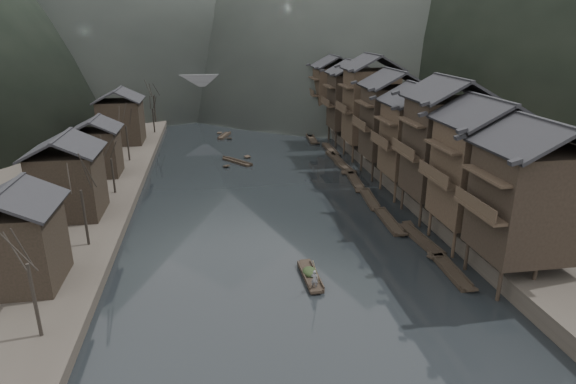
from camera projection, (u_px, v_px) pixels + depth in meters
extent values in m
plane|color=black|center=(287.00, 252.00, 43.27)|extent=(300.00, 300.00, 0.00)
cube|color=#2D2823|center=(446.00, 134.00, 85.45)|extent=(40.00, 200.00, 1.80)
cube|color=#2D2823|center=(26.00, 151.00, 75.10)|extent=(40.00, 200.00, 1.20)
cylinder|color=black|center=(500.00, 285.00, 35.27)|extent=(0.30, 0.30, 2.90)
cylinder|color=black|center=(467.00, 255.00, 39.74)|extent=(0.30, 0.30, 2.90)
cylinder|color=black|center=(534.00, 282.00, 35.68)|extent=(0.30, 0.30, 2.90)
cylinder|color=black|center=(497.00, 253.00, 40.15)|extent=(0.30, 0.30, 2.90)
cube|color=black|center=(530.00, 202.00, 36.17)|extent=(7.00, 6.00, 8.22)
cube|color=black|center=(480.00, 210.00, 35.71)|extent=(1.20, 5.70, 0.25)
cylinder|color=black|center=(454.00, 244.00, 41.79)|extent=(0.30, 0.30, 2.90)
cylinder|color=black|center=(430.00, 223.00, 46.26)|extent=(0.30, 0.30, 2.90)
cylinder|color=black|center=(483.00, 242.00, 42.20)|extent=(0.30, 0.30, 2.90)
cylinder|color=black|center=(457.00, 221.00, 46.67)|extent=(0.30, 0.30, 2.90)
cube|color=black|center=(481.00, 172.00, 42.60)|extent=(7.00, 6.00, 8.75)
cube|color=black|center=(438.00, 179.00, 42.15)|extent=(1.20, 5.70, 0.25)
cylinder|color=black|center=(420.00, 214.00, 48.31)|extent=(0.30, 0.30, 2.90)
cylinder|color=black|center=(402.00, 198.00, 52.78)|extent=(0.30, 0.30, 2.90)
cylinder|color=black|center=(446.00, 213.00, 48.72)|extent=(0.30, 0.30, 2.90)
cylinder|color=black|center=(426.00, 197.00, 53.19)|extent=(0.30, 0.30, 2.90)
cube|color=black|center=(445.00, 148.00, 48.95)|extent=(7.00, 6.00, 9.75)
cube|color=black|center=(407.00, 154.00, 48.52)|extent=(1.20, 5.70, 0.25)
cylinder|color=black|center=(395.00, 192.00, 54.83)|extent=(0.30, 0.30, 2.90)
cylinder|color=black|center=(381.00, 179.00, 59.30)|extent=(0.30, 0.30, 2.90)
cylinder|color=black|center=(418.00, 190.00, 55.24)|extent=(0.30, 0.30, 2.90)
cylinder|color=black|center=(402.00, 178.00, 59.71)|extent=(0.30, 0.30, 2.90)
cube|color=black|center=(416.00, 139.00, 55.73)|extent=(7.00, 6.00, 8.22)
cube|color=black|center=(383.00, 144.00, 55.27)|extent=(1.20, 5.70, 0.25)
cylinder|color=black|center=(372.00, 171.00, 62.28)|extent=(0.30, 0.30, 2.90)
cylinder|color=black|center=(361.00, 161.00, 66.75)|extent=(0.30, 0.30, 2.90)
cylinder|color=black|center=(393.00, 170.00, 62.69)|extent=(0.30, 0.30, 2.90)
cylinder|color=black|center=(380.00, 161.00, 67.16)|extent=(0.30, 0.30, 2.90)
cube|color=black|center=(392.00, 122.00, 63.03)|extent=(7.00, 6.00, 9.11)
cube|color=black|center=(362.00, 127.00, 62.59)|extent=(1.20, 5.70, 0.25)
cylinder|color=black|center=(353.00, 154.00, 70.66)|extent=(0.30, 0.30, 2.90)
cylinder|color=black|center=(344.00, 146.00, 75.13)|extent=(0.30, 0.30, 2.90)
cylinder|color=black|center=(371.00, 153.00, 71.07)|extent=(0.30, 0.30, 2.90)
cylinder|color=black|center=(361.00, 145.00, 75.54)|extent=(0.30, 0.30, 2.90)
cube|color=black|center=(370.00, 106.00, 71.18)|extent=(7.00, 6.00, 10.51)
cube|color=black|center=(344.00, 110.00, 70.76)|extent=(1.20, 5.70, 0.25)
cylinder|color=black|center=(336.00, 139.00, 79.98)|extent=(0.30, 0.30, 2.90)
cylinder|color=black|center=(329.00, 132.00, 84.45)|extent=(0.30, 0.30, 2.90)
cylinder|color=black|center=(352.00, 138.00, 80.39)|extent=(0.30, 0.30, 2.90)
cylinder|color=black|center=(344.00, 132.00, 84.86)|extent=(0.30, 0.30, 2.90)
cube|color=black|center=(351.00, 101.00, 80.76)|extent=(7.00, 6.00, 8.96)
cube|color=black|center=(328.00, 104.00, 80.31)|extent=(1.20, 5.70, 0.25)
cylinder|color=black|center=(320.00, 124.00, 91.15)|extent=(0.30, 0.30, 2.90)
cylinder|color=black|center=(315.00, 120.00, 95.62)|extent=(0.30, 0.30, 2.90)
cylinder|color=black|center=(334.00, 124.00, 91.56)|extent=(0.30, 0.30, 2.90)
cylinder|color=black|center=(328.00, 119.00, 96.03)|extent=(0.30, 0.30, 2.90)
cube|color=black|center=(334.00, 91.00, 91.93)|extent=(7.00, 6.00, 8.99)
cube|color=black|center=(313.00, 94.00, 91.48)|extent=(1.20, 5.70, 0.25)
cube|color=black|center=(18.00, 244.00, 35.09)|extent=(5.50, 5.50, 6.00)
cube|color=black|center=(69.00, 182.00, 48.05)|extent=(6.00, 6.00, 6.50)
cube|color=black|center=(98.00, 151.00, 61.20)|extent=(5.00, 5.00, 5.80)
cube|color=black|center=(121.00, 120.00, 77.80)|extent=(6.50, 6.50, 6.80)
cylinder|color=black|center=(39.00, 297.00, 29.28)|extent=(0.24, 0.24, 5.02)
cylinder|color=black|center=(89.00, 215.00, 41.69)|extent=(0.24, 0.24, 5.07)
cylinder|color=black|center=(118.00, 174.00, 54.89)|extent=(0.24, 0.24, 4.04)
cylinder|color=black|center=(134.00, 141.00, 67.88)|extent=(0.24, 0.24, 4.94)
cylinder|color=black|center=(149.00, 119.00, 85.28)|extent=(0.24, 0.24, 4.26)
cylinder|color=black|center=(155.00, 108.00, 94.27)|extent=(0.24, 0.24, 5.17)
cube|color=black|center=(451.00, 271.00, 39.55)|extent=(1.35, 6.18, 0.30)
cube|color=black|center=(451.00, 269.00, 39.49)|extent=(1.40, 6.06, 0.10)
cube|color=black|center=(434.00, 254.00, 42.23)|extent=(0.97, 0.80, 0.33)
cube|color=black|center=(471.00, 288.00, 36.78)|extent=(0.97, 0.80, 0.33)
cube|color=black|center=(420.00, 240.00, 45.31)|extent=(1.72, 7.61, 0.30)
cube|color=black|center=(420.00, 238.00, 45.25)|extent=(1.76, 7.47, 0.10)
cube|color=black|center=(408.00, 223.00, 48.67)|extent=(1.01, 1.00, 0.36)
cube|color=black|center=(434.00, 256.00, 41.85)|extent=(1.01, 1.00, 0.36)
cube|color=black|center=(388.00, 221.00, 49.58)|extent=(1.40, 7.11, 0.30)
cube|color=black|center=(388.00, 220.00, 49.52)|extent=(1.45, 6.97, 0.10)
cube|color=black|center=(376.00, 208.00, 52.67)|extent=(0.97, 0.91, 0.35)
cube|color=black|center=(402.00, 233.00, 46.40)|extent=(0.97, 0.91, 0.35)
cube|color=black|center=(370.00, 200.00, 55.64)|extent=(1.75, 6.45, 0.30)
cube|color=black|center=(370.00, 198.00, 55.58)|extent=(1.79, 6.33, 0.10)
cube|color=black|center=(359.00, 190.00, 58.38)|extent=(1.01, 0.88, 0.34)
cube|color=black|center=(381.00, 208.00, 52.81)|extent=(1.01, 0.88, 0.34)
cube|color=black|center=(355.00, 181.00, 62.30)|extent=(1.79, 7.43, 0.30)
cube|color=black|center=(355.00, 179.00, 62.24)|extent=(1.83, 7.29, 0.10)
cube|color=black|center=(345.00, 172.00, 65.48)|extent=(1.02, 0.98, 0.36)
cube|color=black|center=(365.00, 188.00, 59.03)|extent=(1.02, 0.98, 0.36)
cube|color=black|center=(345.00, 168.00, 67.66)|extent=(1.59, 6.19, 0.30)
cube|color=black|center=(345.00, 167.00, 67.60)|extent=(1.63, 6.07, 0.10)
cube|color=black|center=(341.00, 162.00, 70.38)|extent=(0.99, 0.83, 0.33)
cube|color=black|center=(349.00, 173.00, 64.85)|extent=(0.99, 0.83, 0.33)
cube|color=black|center=(334.00, 157.00, 73.14)|extent=(1.32, 6.18, 0.30)
cube|color=black|center=(334.00, 156.00, 73.08)|extent=(1.37, 6.06, 0.10)
cube|color=black|center=(330.00, 152.00, 75.86)|extent=(0.96, 0.79, 0.33)
cube|color=black|center=(338.00, 162.00, 70.33)|extent=(0.96, 0.79, 0.33)
cube|color=black|center=(330.00, 150.00, 77.54)|extent=(1.13, 7.50, 0.30)
cube|color=black|center=(330.00, 149.00, 77.48)|extent=(1.18, 7.35, 0.10)
cube|color=black|center=(325.00, 144.00, 80.85)|extent=(0.94, 0.92, 0.36)
cube|color=black|center=(336.00, 155.00, 74.15)|extent=(0.94, 0.92, 0.36)
cube|color=black|center=(311.00, 138.00, 85.11)|extent=(1.61, 7.69, 0.30)
cube|color=black|center=(311.00, 137.00, 85.05)|extent=(1.66, 7.54, 0.10)
cube|color=black|center=(306.00, 133.00, 88.43)|extent=(1.00, 0.99, 0.37)
cube|color=black|center=(317.00, 142.00, 81.70)|extent=(1.00, 0.99, 0.37)
cube|color=black|center=(307.00, 133.00, 89.30)|extent=(1.49, 7.34, 0.30)
cube|color=black|center=(307.00, 132.00, 89.24)|extent=(1.53, 7.19, 0.10)
cube|color=black|center=(303.00, 129.00, 92.48)|extent=(0.98, 0.94, 0.36)
cube|color=black|center=(312.00, 136.00, 86.03)|extent=(0.98, 0.94, 0.36)
cube|color=black|center=(237.00, 162.00, 70.92)|extent=(4.28, 5.30, 0.30)
cube|color=black|center=(237.00, 160.00, 70.86)|extent=(4.25, 5.24, 0.10)
cube|color=black|center=(247.00, 156.00, 73.23)|extent=(1.11, 1.09, 0.32)
cube|color=black|center=(226.00, 165.00, 68.52)|extent=(1.11, 1.09, 0.32)
cube|color=black|center=(224.00, 136.00, 87.14)|extent=(2.62, 5.12, 0.30)
cube|color=black|center=(224.00, 135.00, 87.08)|extent=(2.63, 5.04, 0.10)
cube|color=black|center=(220.00, 132.00, 89.11)|extent=(1.01, 0.88, 0.30)
cube|color=black|center=(229.00, 138.00, 85.07)|extent=(1.01, 0.88, 0.30)
cube|color=#4C4C4F|center=(237.00, 81.00, 107.94)|extent=(40.00, 6.00, 1.60)
cube|color=#4C4C4F|center=(237.00, 76.00, 104.99)|extent=(40.00, 0.50, 1.00)
cube|color=#4C4C4F|center=(236.00, 74.00, 110.02)|extent=(40.00, 0.50, 1.00)
cube|color=#4C4C4F|center=(175.00, 100.00, 107.18)|extent=(3.20, 6.00, 6.40)
cube|color=#4C4C4F|center=(217.00, 99.00, 108.60)|extent=(3.20, 6.00, 6.40)
cube|color=#4C4C4F|center=(257.00, 98.00, 109.94)|extent=(3.20, 6.00, 6.40)
cube|color=#4C4C4F|center=(298.00, 97.00, 111.36)|extent=(3.20, 6.00, 6.40)
cube|color=black|center=(310.00, 277.00, 38.73)|extent=(1.22, 4.97, 0.30)
cube|color=black|center=(310.00, 275.00, 38.67)|extent=(1.27, 4.87, 0.10)
cube|color=black|center=(305.00, 261.00, 40.90)|extent=(0.93, 0.64, 0.30)
cube|color=black|center=(316.00, 290.00, 36.46)|extent=(0.93, 0.64, 0.30)
ellipsoid|color=black|center=(310.00, 268.00, 38.74)|extent=(1.18, 1.55, 0.71)
imported|color=#5E5D60|center=(315.00, 276.00, 36.62)|extent=(0.66, 0.56, 1.54)
cylinder|color=#8C7A51|center=(318.00, 246.00, 35.81)|extent=(1.20, 1.97, 3.54)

